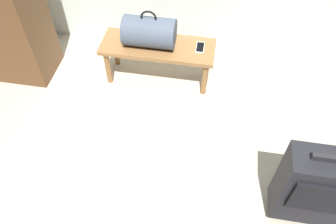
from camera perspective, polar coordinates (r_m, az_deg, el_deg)
name	(u,v)px	position (r m, az deg, el deg)	size (l,w,h in m)	color
ground_plane	(142,175)	(2.62, -4.33, -10.58)	(6.60, 6.60, 0.00)	#B2A893
bench	(158,50)	(3.05, -1.72, 10.31)	(1.00, 0.36, 0.39)	olive
duffel_bag_slate	(149,32)	(2.94, -3.17, 13.29)	(0.44, 0.26, 0.34)	#475160
cell_phone	(200,47)	(2.99, 5.43, 10.78)	(0.07, 0.14, 0.01)	silver
suitcase_upright_charcoal	(315,187)	(2.35, 23.56, -11.54)	(0.45, 0.25, 0.70)	black
side_cabinet	(8,21)	(3.30, -25.27, 13.65)	(0.56, 0.44, 1.10)	brown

